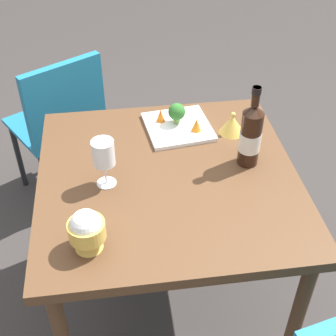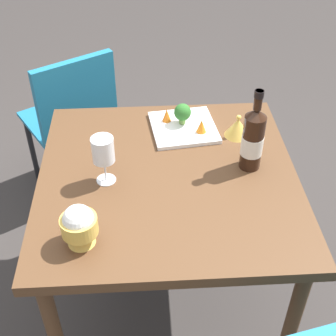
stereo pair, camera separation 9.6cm
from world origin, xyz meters
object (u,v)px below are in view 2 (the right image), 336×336
serving_plate (184,127)px  carrot_garnish_left (167,115)px  rice_bowl_lid (238,127)px  carrot_garnish_right (201,126)px  wine_bottle (253,139)px  wine_glass (103,151)px  rice_bowl (79,225)px  chair_near_window (73,114)px  broccoli_floret (183,113)px

serving_plate → carrot_garnish_left: 0.08m
rice_bowl_lid → carrot_garnish_right: 0.14m
wine_bottle → carrot_garnish_left: size_ratio=5.70×
wine_bottle → rice_bowl_lid: (-0.01, 0.19, -0.08)m
wine_glass → carrot_garnish_right: 0.45m
rice_bowl → carrot_garnish_left: 0.68m
rice_bowl → rice_bowl_lid: 0.77m
rice_bowl → chair_near_window: bearing=98.3°
serving_plate → carrot_garnish_left: carrot_garnish_left is taller
chair_near_window → carrot_garnish_left: (0.44, -0.43, 0.25)m
rice_bowl_lid → carrot_garnish_left: 0.29m
wine_bottle → wine_glass: bearing=-174.6°
chair_near_window → wine_glass: bearing=-105.5°
serving_plate → rice_bowl_lid: bearing=-14.8°
broccoli_floret → carrot_garnish_left: size_ratio=1.57×
wine_bottle → carrot_garnish_right: (-0.15, 0.20, -0.08)m
wine_glass → rice_bowl_lid: 0.56m
rice_bowl_lid → broccoli_floret: size_ratio=1.17×
rice_bowl → broccoli_floret: rice_bowl is taller
serving_plate → chair_near_window: bearing=137.4°
chair_near_window → rice_bowl_lid: 0.92m
carrot_garnish_right → wine_bottle: bearing=-53.1°
serving_plate → carrot_garnish_left: bearing=148.4°
rice_bowl → rice_bowl_lid: bearing=42.9°
rice_bowl_lid → rice_bowl: bearing=-137.1°
wine_bottle → wine_glass: wine_bottle is taller
carrot_garnish_left → serving_plate: bearing=-31.6°
chair_near_window → serving_plate: 0.73m
chair_near_window → carrot_garnish_left: bearing=-75.2°
wine_bottle → chair_near_window: bearing=135.4°
rice_bowl → broccoli_floret: size_ratio=1.65×
rice_bowl → serving_plate: size_ratio=0.51×
wine_bottle → rice_bowl_lid: wine_bottle is taller
wine_glass → broccoli_floret: 0.43m
carrot_garnish_left → carrot_garnish_right: (0.13, -0.08, -0.00)m
wine_glass → broccoli_floret: size_ratio=2.09×
broccoli_floret → wine_bottle: bearing=-50.4°
chair_near_window → wine_bottle: wine_bottle is taller
chair_near_window → carrot_garnish_right: (0.57, -0.51, 0.25)m
serving_plate → carrot_garnish_right: (0.07, -0.04, 0.03)m
rice_bowl_lid → chair_near_window: bearing=143.8°
chair_near_window → rice_bowl: 1.09m
rice_bowl_lid → serving_plate: 0.21m
serving_plate → broccoli_floret: bearing=100.5°
chair_near_window → wine_bottle: 1.07m
wine_bottle → rice_bowl: 0.66m
wine_bottle → carrot_garnish_right: wine_bottle is taller
wine_bottle → rice_bowl_lid: 0.21m
wine_bottle → serving_plate: (-0.22, 0.25, -0.11)m
chair_near_window → rice_bowl_lid: size_ratio=8.50×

